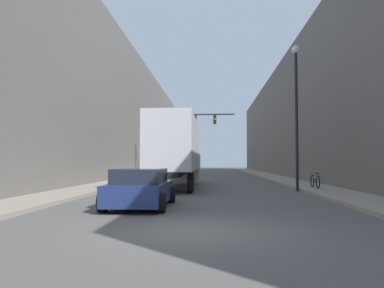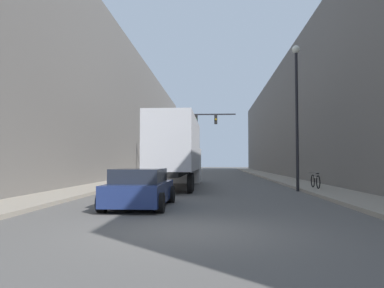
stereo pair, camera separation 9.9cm
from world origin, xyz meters
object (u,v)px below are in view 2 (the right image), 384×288
Objects in this scene: semi_truck at (178,151)px; parked_bicycle at (315,181)px; traffic_signal_gantry at (179,130)px; street_lamp at (297,99)px; sedan_car at (140,188)px.

semi_truck is 6.95× the size of parked_bicycle.
traffic_signal_gantry is at bearing 95.44° from semi_truck.
street_lamp is 4.61m from parked_bicycle.
street_lamp is (7.10, 7.39, 4.35)m from sedan_car.
street_lamp reaches higher than sedan_car.
street_lamp is 4.37× the size of parked_bicycle.
semi_truck reaches higher than parked_bicycle.
sedan_car is 2.34× the size of parked_bicycle.
sedan_car is at bearing -136.21° from parked_bicycle.
traffic_signal_gantry is at bearing 120.18° from parked_bicycle.
sedan_car is 23.79m from traffic_signal_gantry.
parked_bicycle is at bearing -19.72° from semi_truck.
sedan_car is (-0.29, -10.63, -1.64)m from semi_truck.
traffic_signal_gantry reaches higher than semi_truck.
semi_truck is at bearing 160.28° from parked_bicycle.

